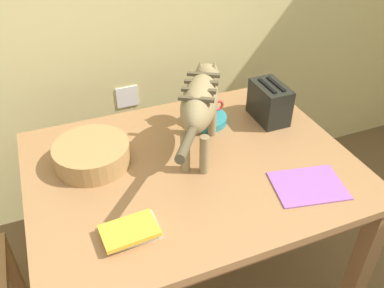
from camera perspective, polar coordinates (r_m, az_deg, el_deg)
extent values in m
cube|color=white|center=(2.22, -9.05, 6.54)|extent=(0.12, 0.01, 0.12)
cube|color=#976940|center=(1.61, 0.00, -3.37)|extent=(1.26, 0.96, 0.03)
cube|color=olive|center=(1.65, 0.00, -4.78)|extent=(1.18, 0.88, 0.07)
cube|color=#976940|center=(1.89, 22.59, -15.53)|extent=(0.07, 0.07, 0.72)
cube|color=#976940|center=(2.12, -19.48, -7.84)|extent=(0.07, 0.07, 0.72)
cube|color=#976940|center=(2.36, 9.29, -0.82)|extent=(0.07, 0.07, 0.72)
ellipsoid|color=olive|center=(1.54, 1.08, 5.95)|extent=(0.30, 0.38, 0.16)
cube|color=#4B402A|center=(1.43, 0.59, 6.33)|extent=(0.12, 0.08, 0.01)
cube|color=#4B402A|center=(1.49, 0.96, 7.54)|extent=(0.12, 0.08, 0.01)
cube|color=#4B402A|center=(1.54, 1.30, 8.66)|extent=(0.12, 0.08, 0.01)
cube|color=#4B402A|center=(1.60, 1.63, 9.70)|extent=(0.12, 0.08, 0.01)
cylinder|color=olive|center=(1.73, 0.41, 3.83)|extent=(0.04, 0.04, 0.16)
cylinder|color=olive|center=(1.72, 2.85, 3.62)|extent=(0.04, 0.04, 0.16)
cylinder|color=olive|center=(1.53, -1.04, -1.24)|extent=(0.04, 0.04, 0.16)
cylinder|color=olive|center=(1.52, 1.73, -1.51)|extent=(0.04, 0.04, 0.16)
sphere|color=olive|center=(1.73, 2.13, 9.48)|extent=(0.11, 0.11, 0.11)
cone|color=olive|center=(1.72, 1.17, 10.91)|extent=(0.04, 0.04, 0.04)
cone|color=olive|center=(1.71, 3.15, 10.76)|extent=(0.04, 0.04, 0.04)
cylinder|color=#4B402A|center=(1.29, -0.76, 0.07)|extent=(0.15, 0.23, 0.09)
cylinder|color=teal|center=(1.84, 1.98, 3.52)|extent=(0.19, 0.19, 0.03)
cylinder|color=red|center=(1.81, 2.01, 4.97)|extent=(0.09, 0.09, 0.08)
torus|color=red|center=(1.83, 3.66, 5.41)|extent=(0.05, 0.01, 0.05)
cube|color=#9254A6|center=(1.56, 15.98, -5.62)|extent=(0.29, 0.24, 0.01)
cube|color=beige|center=(1.35, -8.57, -12.04)|extent=(0.18, 0.12, 0.02)
cube|color=gold|center=(1.33, -8.76, -11.90)|extent=(0.18, 0.13, 0.02)
cylinder|color=#A67A45|center=(1.63, -13.84, -1.40)|extent=(0.29, 0.29, 0.09)
cylinder|color=#4A371F|center=(1.62, -13.87, -1.28)|extent=(0.24, 0.24, 0.08)
cube|color=black|center=(1.86, 10.80, 5.75)|extent=(0.12, 0.20, 0.17)
cube|color=black|center=(1.81, 10.51, 8.04)|extent=(0.02, 0.14, 0.01)
cube|color=black|center=(1.83, 11.70, 8.24)|extent=(0.02, 0.14, 0.01)
cube|color=#9A6B3B|center=(2.08, -23.63, -16.40)|extent=(0.04, 0.04, 0.42)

